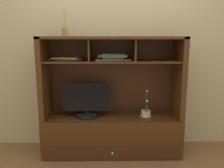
{
  "coord_description": "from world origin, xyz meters",
  "views": [
    {
      "loc": [
        -0.03,
        -2.64,
        1.38
      ],
      "look_at": [
        0.0,
        0.0,
        0.89
      ],
      "focal_mm": 35.38,
      "sensor_mm": 36.0,
      "label": 1
    }
  ],
  "objects_px": {
    "media_console": "(112,119)",
    "magazine_stack_centre": "(67,58)",
    "magazine_stack_left": "(112,57)",
    "potted_orchid": "(146,113)",
    "tv_monitor": "(87,103)",
    "diffuser_bottle": "(65,32)"
  },
  "relations": [
    {
      "from": "media_console",
      "to": "diffuser_bottle",
      "type": "relative_size",
      "value": 5.25
    },
    {
      "from": "magazine_stack_left",
      "to": "media_console",
      "type": "bearing_deg",
      "value": -99.44
    },
    {
      "from": "potted_orchid",
      "to": "magazine_stack_left",
      "type": "distance_m",
      "value": 0.81
    },
    {
      "from": "tv_monitor",
      "to": "magazine_stack_centre",
      "type": "height_order",
      "value": "magazine_stack_centre"
    },
    {
      "from": "tv_monitor",
      "to": "magazine_stack_centre",
      "type": "bearing_deg",
      "value": 158.93
    },
    {
      "from": "potted_orchid",
      "to": "magazine_stack_centre",
      "type": "height_order",
      "value": "magazine_stack_centre"
    },
    {
      "from": "potted_orchid",
      "to": "magazine_stack_centre",
      "type": "bearing_deg",
      "value": 176.36
    },
    {
      "from": "potted_orchid",
      "to": "magazine_stack_centre",
      "type": "relative_size",
      "value": 0.77
    },
    {
      "from": "tv_monitor",
      "to": "media_console",
      "type": "bearing_deg",
      "value": 6.85
    },
    {
      "from": "potted_orchid",
      "to": "magazine_stack_left",
      "type": "xyz_separation_m",
      "value": [
        -0.42,
        0.05,
        0.69
      ]
    },
    {
      "from": "media_console",
      "to": "potted_orchid",
      "type": "relative_size",
      "value": 5.05
    },
    {
      "from": "media_console",
      "to": "potted_orchid",
      "type": "bearing_deg",
      "value": -0.9
    },
    {
      "from": "magazine_stack_centre",
      "to": "magazine_stack_left",
      "type": "bearing_deg",
      "value": -1.69
    },
    {
      "from": "tv_monitor",
      "to": "diffuser_bottle",
      "type": "height_order",
      "value": "diffuser_bottle"
    },
    {
      "from": "magazine_stack_left",
      "to": "diffuser_bottle",
      "type": "xyz_separation_m",
      "value": [
        -0.56,
        -0.05,
        0.3
      ]
    },
    {
      "from": "tv_monitor",
      "to": "potted_orchid",
      "type": "height_order",
      "value": "tv_monitor"
    },
    {
      "from": "magazine_stack_left",
      "to": "magazine_stack_centre",
      "type": "height_order",
      "value": "magazine_stack_left"
    },
    {
      "from": "media_console",
      "to": "magazine_stack_centre",
      "type": "height_order",
      "value": "media_console"
    },
    {
      "from": "media_console",
      "to": "diffuser_bottle",
      "type": "height_order",
      "value": "diffuser_bottle"
    },
    {
      "from": "potted_orchid",
      "to": "magazine_stack_centre",
      "type": "distance_m",
      "value": 1.19
    },
    {
      "from": "media_console",
      "to": "potted_orchid",
      "type": "height_order",
      "value": "media_console"
    },
    {
      "from": "magazine_stack_centre",
      "to": "potted_orchid",
      "type": "bearing_deg",
      "value": -3.64
    }
  ]
}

